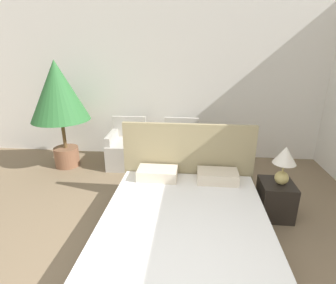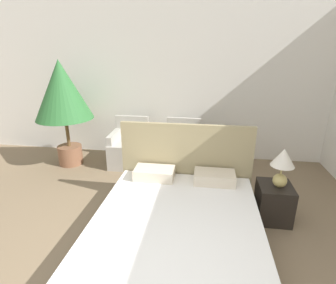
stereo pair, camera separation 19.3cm
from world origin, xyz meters
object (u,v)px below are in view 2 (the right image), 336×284
at_px(nightstand, 274,202).
at_px(table_lamp, 283,163).
at_px(bed, 178,227).
at_px(armchair_near_window_right, 182,153).
at_px(armchair_near_window_left, 129,150).
at_px(side_table, 154,156).
at_px(potted_palm, 62,94).

distance_m(nightstand, table_lamp, 0.55).
relative_size(bed, armchair_near_window_right, 2.36).
height_order(bed, table_lamp, bed).
bearing_deg(bed, table_lamp, 29.78).
relative_size(armchair_near_window_left, table_lamp, 1.73).
xyz_separation_m(nightstand, table_lamp, (0.03, -0.02, 0.55)).
distance_m(bed, side_table, 2.10).
bearing_deg(table_lamp, potted_palm, 159.97).
relative_size(armchair_near_window_right, side_table, 2.10).
bearing_deg(nightstand, armchair_near_window_right, 133.44).
bearing_deg(side_table, armchair_near_window_left, 172.92).
distance_m(potted_palm, nightstand, 3.74).
relative_size(nightstand, table_lamp, 0.96).
height_order(potted_palm, table_lamp, potted_palm).
xyz_separation_m(potted_palm, table_lamp, (3.40, -1.24, -0.52)).
bearing_deg(bed, armchair_near_window_left, 119.05).
relative_size(armchair_near_window_left, potted_palm, 0.45).
bearing_deg(nightstand, side_table, 143.76).
relative_size(bed, nightstand, 4.28).
distance_m(bed, armchair_near_window_left, 2.35).
bearing_deg(table_lamp, side_table, 143.75).
bearing_deg(side_table, potted_palm, -176.78).
bearing_deg(armchair_near_window_right, side_table, -171.89).
relative_size(bed, table_lamp, 4.10).
relative_size(bed, side_table, 4.97).
bearing_deg(nightstand, armchair_near_window_left, 148.95).
xyz_separation_m(table_lamp, side_table, (-1.81, 1.33, -0.58)).
bearing_deg(armchair_near_window_left, nightstand, -32.90).
distance_m(armchair_near_window_right, nightstand, 1.89).
xyz_separation_m(nightstand, side_table, (-1.78, 1.31, -0.03)).
relative_size(table_lamp, side_table, 1.21).
distance_m(armchair_near_window_left, side_table, 0.50).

